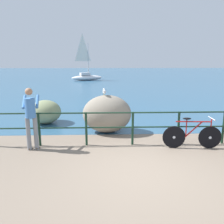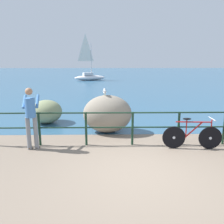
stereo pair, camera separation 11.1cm
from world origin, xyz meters
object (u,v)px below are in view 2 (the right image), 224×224
at_px(breakwater_boulder_main, 107,114).
at_px(sailboat, 90,75).
at_px(bicycle, 192,136).
at_px(seagull, 105,91).
at_px(person_at_railing, 31,116).
at_px(breakwater_boulder_left, 46,112).

relative_size(breakwater_boulder_main, sailboat, 0.28).
xyz_separation_m(bicycle, seagull, (-2.55, 1.57, 1.09)).
bearing_deg(bicycle, person_at_railing, -177.32).
bearing_deg(person_at_railing, breakwater_boulder_left, -3.36).
bearing_deg(seagull, bicycle, -126.31).
height_order(breakwater_boulder_left, seagull, seagull).
bearing_deg(person_at_railing, bicycle, -101.21).
distance_m(bicycle, sailboat, 25.50).
xyz_separation_m(person_at_railing, sailboat, (-0.30, 24.95, -0.28)).
distance_m(bicycle, seagull, 3.18).
relative_size(breakwater_boulder_left, sailboat, 0.20).
distance_m(person_at_railing, sailboat, 24.95).
bearing_deg(breakwater_boulder_left, breakwater_boulder_main, -27.04).
xyz_separation_m(person_at_railing, breakwater_boulder_main, (2.16, 1.56, -0.32)).
distance_m(breakwater_boulder_main, sailboat, 23.52).
bearing_deg(breakwater_boulder_left, seagull, -29.06).
bearing_deg(breakwater_boulder_main, bicycle, -33.69).
height_order(person_at_railing, seagull, person_at_railing).
distance_m(seagull, sailboat, 23.58).
bearing_deg(person_at_railing, sailboat, -9.64).
height_order(seagull, sailboat, sailboat).
bearing_deg(sailboat, breakwater_boulder_main, -108.01).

